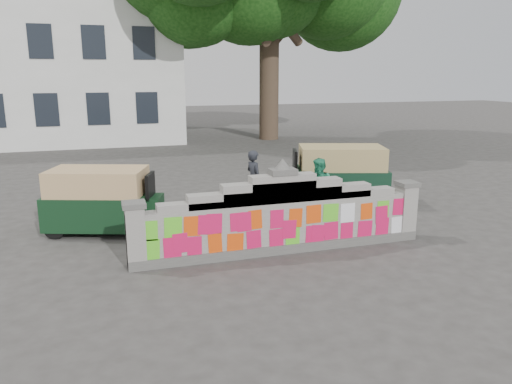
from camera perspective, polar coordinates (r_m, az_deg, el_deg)
ground at (r=10.76m, az=2.94°, el=-6.79°), size 100.00×100.00×0.00m
parapet_wall at (r=10.52m, az=3.00°, el=-2.96°), size 6.48×0.44×2.01m
building at (r=31.60m, az=-24.64°, el=12.75°), size 16.00×10.00×8.90m
cyclist_bike at (r=13.16m, az=-0.24°, el=-0.94°), size 1.82×1.03×0.90m
cyclist_rider at (r=13.09m, az=-0.24°, el=0.39°), size 0.50×0.63×1.53m
pedestrian at (r=13.19m, az=7.31°, el=0.46°), size 0.92×0.96×1.57m
rickshaw_left at (r=12.37m, az=-17.18°, el=-0.83°), size 2.85×2.00×1.54m
rickshaw_right at (r=14.71m, az=9.38°, el=2.06°), size 3.11×2.13×1.67m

